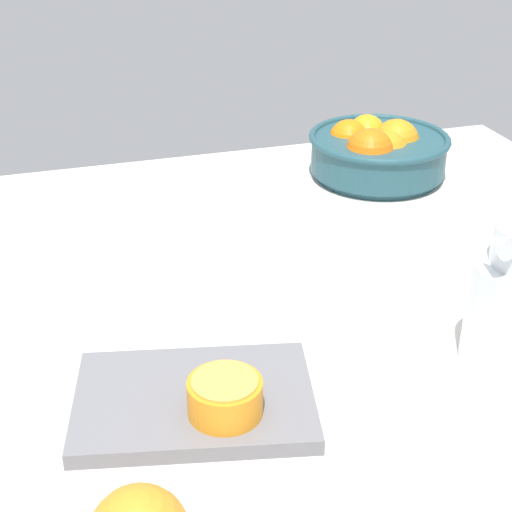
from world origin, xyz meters
The scene contains 4 objects.
ground_plane centered at (0.00, 0.00, -1.50)cm, with size 130.84×105.78×3.00cm, color silver.
fruit_bowl centered at (30.64, 32.40, 4.96)cm, with size 25.35×25.35×10.64cm.
cutting_board centered at (-15.90, -22.20, 0.93)cm, with size 25.70×17.33×1.86cm, color slate.
orange_half_0 centered at (-13.47, -26.18, 3.91)cm, with size 7.84×7.84×4.17cm.
Camera 1 is at (-28.96, -87.88, 54.21)cm, focal length 54.50 mm.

